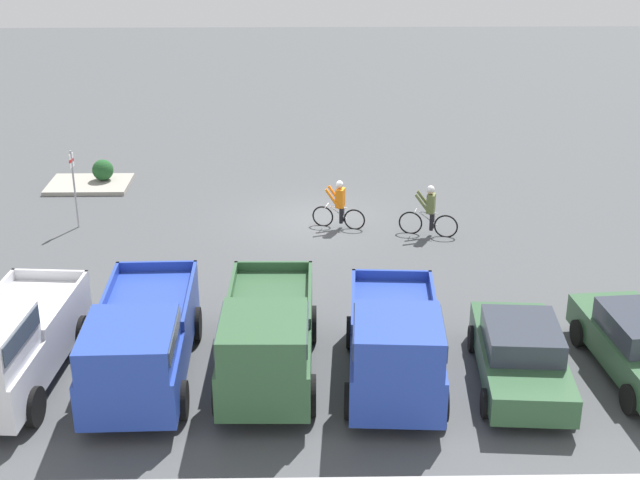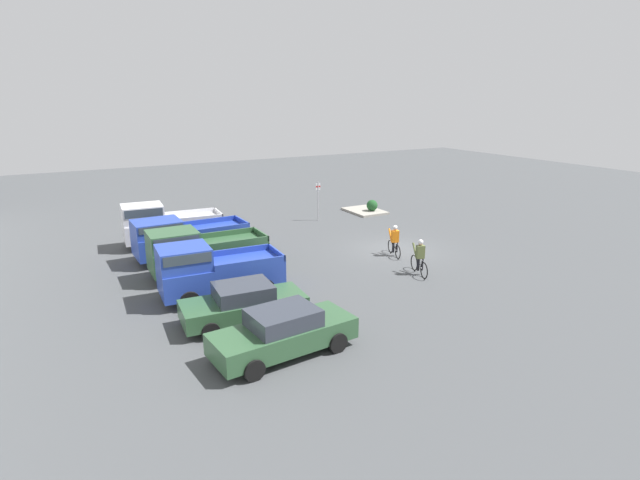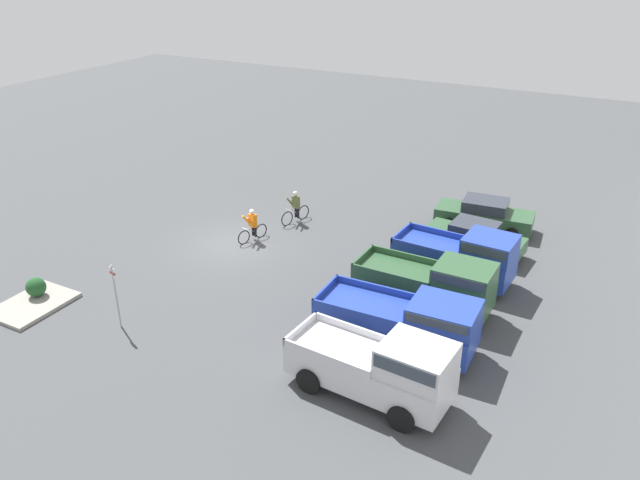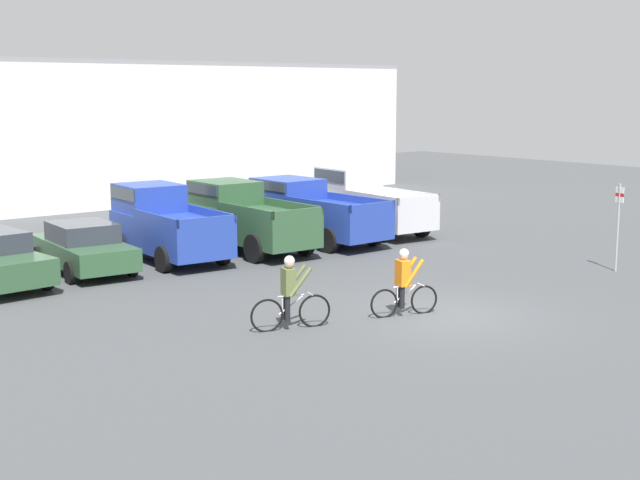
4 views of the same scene
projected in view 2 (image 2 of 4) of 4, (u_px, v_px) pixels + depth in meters
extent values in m
plane|color=#424447|center=(394.00, 250.00, 26.46)|extent=(80.00, 80.00, 0.00)
cube|color=#2D5133|center=(284.00, 336.00, 15.64)|extent=(2.12, 4.74, 0.70)
cube|color=#2D333D|center=(283.00, 318.00, 15.46)|extent=(1.74, 2.20, 0.54)
cylinder|color=black|center=(254.00, 370.00, 14.24)|extent=(0.23, 0.67, 0.65)
cylinder|color=black|center=(229.00, 346.00, 15.62)|extent=(0.23, 0.67, 0.65)
cylinder|color=black|center=(338.00, 343.00, 15.82)|extent=(0.23, 0.67, 0.65)
cylinder|color=black|center=(308.00, 323.00, 17.20)|extent=(0.23, 0.67, 0.65)
cube|color=#2D5133|center=(244.00, 307.00, 17.87)|extent=(2.11, 4.52, 0.64)
cube|color=#2D333D|center=(243.00, 292.00, 17.71)|extent=(1.75, 2.09, 0.54)
cylinder|color=black|center=(211.00, 331.00, 16.61)|extent=(0.23, 0.63, 0.62)
cylinder|color=black|center=(200.00, 311.00, 18.16)|extent=(0.23, 0.63, 0.62)
cylinder|color=black|center=(290.00, 316.00, 17.74)|extent=(0.23, 0.63, 0.62)
cylinder|color=black|center=(273.00, 299.00, 19.29)|extent=(0.23, 0.63, 0.62)
cube|color=#233D9E|center=(222.00, 275.00, 20.20)|extent=(2.23, 4.97, 1.04)
cube|color=#233D9E|center=(183.00, 258.00, 19.33)|extent=(1.90, 2.05, 0.87)
cube|color=#333D47|center=(183.00, 253.00, 19.28)|extent=(1.95, 1.90, 0.38)
cube|color=#233D9E|center=(251.00, 263.00, 19.62)|extent=(0.26, 2.92, 0.25)
cube|color=#233D9E|center=(238.00, 251.00, 21.23)|extent=(0.26, 2.92, 0.25)
cube|color=#233D9E|center=(277.00, 252.00, 21.01)|extent=(1.94, 0.20, 0.25)
cylinder|color=black|center=(190.00, 301.00, 18.87)|extent=(0.27, 0.79, 0.77)
cylinder|color=black|center=(180.00, 284.00, 20.55)|extent=(0.27, 0.79, 0.77)
cylinder|color=black|center=(265.00, 288.00, 20.12)|extent=(0.27, 0.79, 0.77)
cylinder|color=black|center=(250.00, 274.00, 21.80)|extent=(0.27, 0.79, 0.77)
cube|color=#2D5133|center=(209.00, 255.00, 22.69)|extent=(2.01, 5.21, 1.03)
cube|color=#2D5133|center=(173.00, 240.00, 21.74)|extent=(1.81, 2.10, 0.78)
cube|color=#333D47|center=(172.00, 236.00, 21.69)|extent=(1.86, 1.94, 0.34)
cube|color=#2D5133|center=(237.00, 243.00, 22.20)|extent=(0.13, 3.11, 0.25)
cube|color=#2D5133|center=(224.00, 233.00, 23.77)|extent=(0.13, 3.11, 0.25)
cube|color=#2D5133|center=(261.00, 234.00, 23.67)|extent=(1.93, 0.11, 0.25)
cylinder|color=black|center=(179.00, 276.00, 21.28)|extent=(0.23, 0.89, 0.89)
cylinder|color=black|center=(169.00, 264.00, 22.91)|extent=(0.23, 0.89, 0.89)
cylinder|color=black|center=(250.00, 265.00, 22.73)|extent=(0.23, 0.89, 0.89)
cylinder|color=black|center=(236.00, 254.00, 24.37)|extent=(0.23, 0.89, 0.89)
cube|color=#233D9E|center=(192.00, 240.00, 25.04)|extent=(2.15, 5.55, 1.02)
cube|color=#233D9E|center=(157.00, 228.00, 23.99)|extent=(1.90, 2.25, 0.71)
cube|color=#333D47|center=(156.00, 225.00, 23.95)|extent=(1.96, 2.07, 0.31)
cube|color=#233D9E|center=(219.00, 229.00, 24.60)|extent=(0.16, 3.30, 0.25)
cube|color=#233D9E|center=(206.00, 221.00, 26.20)|extent=(0.16, 3.30, 0.25)
cube|color=#233D9E|center=(242.00, 221.00, 26.18)|extent=(2.01, 0.13, 0.25)
cylinder|color=black|center=(163.00, 260.00, 23.51)|extent=(0.24, 0.83, 0.82)
cylinder|color=black|center=(153.00, 249.00, 25.17)|extent=(0.24, 0.83, 0.82)
cylinder|color=black|center=(232.00, 249.00, 25.17)|extent=(0.24, 0.83, 0.82)
cylinder|color=black|center=(218.00, 240.00, 26.83)|extent=(0.24, 0.83, 0.82)
cube|color=silver|center=(174.00, 228.00, 27.28)|extent=(2.28, 5.26, 1.00)
cube|color=silver|center=(142.00, 214.00, 26.39)|extent=(1.90, 2.18, 0.95)
cube|color=#333D47|center=(142.00, 210.00, 26.33)|extent=(1.94, 2.02, 0.42)
cube|color=silver|center=(195.00, 219.00, 26.72)|extent=(0.31, 3.07, 0.25)
cube|color=silver|center=(189.00, 212.00, 28.31)|extent=(0.31, 3.07, 0.25)
cube|color=silver|center=(219.00, 213.00, 28.12)|extent=(1.90, 0.22, 0.25)
cylinder|color=black|center=(146.00, 244.00, 25.94)|extent=(0.28, 0.86, 0.85)
cylinder|color=black|center=(142.00, 235.00, 27.60)|extent=(0.28, 0.86, 0.85)
cylinder|color=black|center=(207.00, 237.00, 27.22)|extent=(0.28, 0.86, 0.85)
cylinder|color=black|center=(200.00, 229.00, 28.87)|extent=(0.28, 0.86, 0.85)
torus|color=black|center=(390.00, 246.00, 25.97)|extent=(0.69, 0.25, 0.70)
torus|color=black|center=(398.00, 252.00, 24.98)|extent=(0.69, 0.25, 0.70)
cylinder|color=white|center=(394.00, 246.00, 25.43)|extent=(0.53, 0.19, 0.37)
cylinder|color=white|center=(394.00, 242.00, 25.37)|extent=(0.57, 0.20, 0.04)
cylinder|color=white|center=(396.00, 247.00, 25.26)|extent=(0.04, 0.04, 0.34)
cylinder|color=white|center=(392.00, 240.00, 25.74)|extent=(0.15, 0.45, 0.02)
cylinder|color=black|center=(393.00, 247.00, 25.32)|extent=(0.15, 0.15, 0.52)
cylinder|color=black|center=(397.00, 247.00, 25.36)|extent=(0.15, 0.15, 0.52)
cube|color=orange|center=(395.00, 236.00, 25.23)|extent=(0.33, 0.41, 0.61)
cylinder|color=orange|center=(390.00, 235.00, 25.40)|extent=(0.52, 0.24, 0.66)
cylinder|color=orange|center=(397.00, 235.00, 25.47)|extent=(0.52, 0.24, 0.66)
sphere|color=tan|center=(395.00, 228.00, 25.15)|extent=(0.20, 0.20, 0.20)
sphere|color=silver|center=(395.00, 227.00, 25.13)|extent=(0.23, 0.23, 0.23)
torus|color=black|center=(414.00, 263.00, 23.32)|extent=(0.74, 0.27, 0.76)
torus|color=black|center=(424.00, 271.00, 22.26)|extent=(0.74, 0.27, 0.76)
cylinder|color=silver|center=(419.00, 263.00, 22.74)|extent=(0.57, 0.20, 0.40)
cylinder|color=silver|center=(419.00, 258.00, 22.68)|extent=(0.60, 0.21, 0.04)
cylinder|color=silver|center=(421.00, 264.00, 22.55)|extent=(0.04, 0.04, 0.37)
cylinder|color=silver|center=(416.00, 255.00, 23.07)|extent=(0.15, 0.45, 0.02)
cylinder|color=black|center=(418.00, 265.00, 22.63)|extent=(0.15, 0.15, 0.56)
cylinder|color=black|center=(422.00, 264.00, 22.67)|extent=(0.15, 0.15, 0.56)
cube|color=#5B6638|center=(420.00, 252.00, 22.54)|extent=(0.33, 0.41, 0.60)
cylinder|color=#5B6638|center=(415.00, 251.00, 22.71)|extent=(0.55, 0.24, 0.65)
cylinder|color=#5B6638|center=(422.00, 250.00, 22.78)|extent=(0.55, 0.24, 0.65)
sphere|color=tan|center=(421.00, 243.00, 22.45)|extent=(0.21, 0.21, 0.21)
sphere|color=silver|center=(421.00, 242.00, 22.44)|extent=(0.24, 0.24, 0.24)
cylinder|color=#9E9EA3|center=(318.00, 201.00, 32.36)|extent=(0.06, 0.06, 2.57)
cube|color=white|center=(318.00, 187.00, 32.09)|extent=(0.07, 0.30, 0.45)
cube|color=red|center=(318.00, 187.00, 32.09)|extent=(0.08, 0.30, 0.10)
cube|color=gray|center=(365.00, 211.00, 35.04)|extent=(2.92, 2.16, 0.15)
sphere|color=#1E4C23|center=(372.00, 205.00, 34.65)|extent=(0.77, 0.77, 0.77)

